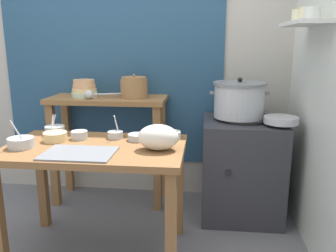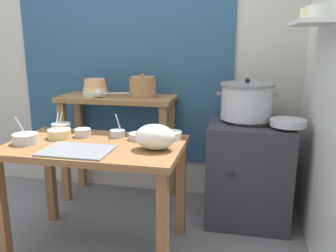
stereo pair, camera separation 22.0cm
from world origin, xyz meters
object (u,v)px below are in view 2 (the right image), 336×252
object	(u,v)px
prep_table	(96,160)
plastic_bag	(155,137)
ladle	(100,93)
prep_bowl_6	(172,135)
wide_pan	(288,123)
prep_bowl_0	(25,138)
back_shelf_table	(118,122)
steamer_pot	(247,101)
clay_pot	(143,87)
prep_bowl_2	(139,136)
prep_bowl_1	(83,132)
prep_bowl_4	(61,127)
bowl_stack_enamel	(95,88)
stove_block	(248,170)
prep_bowl_3	(118,133)
prep_bowl_5	(59,133)
serving_tray	(77,150)

from	to	relation	value
prep_table	plastic_bag	size ratio (longest dim) A/B	4.60
ladle	prep_bowl_6	world-z (taller)	ladle
wide_pan	prep_bowl_6	size ratio (longest dim) A/B	1.78
wide_pan	prep_bowl_0	bearing A→B (deg)	-160.64
plastic_bag	back_shelf_table	bearing A→B (deg)	123.26
steamer_pot	clay_pot	world-z (taller)	clay_pot
prep_bowl_6	prep_bowl_0	bearing A→B (deg)	-160.81
prep_bowl_2	prep_bowl_0	bearing A→B (deg)	-160.20
ladle	prep_bowl_1	size ratio (longest dim) A/B	2.66
back_shelf_table	steamer_pot	distance (m)	1.08
clay_pot	wide_pan	distance (m)	1.16
plastic_bag	prep_bowl_4	distance (m)	0.79
bowl_stack_enamel	wide_pan	distance (m)	1.55
prep_bowl_0	prep_bowl_6	distance (m)	0.92
prep_bowl_6	steamer_pot	bearing A→B (deg)	43.05
plastic_bag	prep_bowl_6	size ratio (longest dim) A/B	1.75
stove_block	prep_bowl_6	bearing A→B (deg)	-140.56
prep_bowl_3	prep_bowl_5	world-z (taller)	prep_bowl_5
ladle	serving_tray	bearing A→B (deg)	-76.63
ladle	prep_bowl_5	size ratio (longest dim) A/B	1.75
prep_table	steamer_pot	world-z (taller)	steamer_pot
steamer_pot	prep_bowl_2	world-z (taller)	steamer_pot
bowl_stack_enamel	serving_tray	world-z (taller)	bowl_stack_enamel
back_shelf_table	plastic_bag	distance (m)	0.97
stove_block	wide_pan	world-z (taller)	wide_pan
plastic_bag	prep_bowl_2	distance (m)	0.25
clay_pot	plastic_bag	world-z (taller)	clay_pot
wide_pan	prep_bowl_1	xyz separation A→B (m)	(-1.35, -0.34, -0.05)
clay_pot	prep_bowl_0	world-z (taller)	clay_pot
back_shelf_table	clay_pot	world-z (taller)	clay_pot
stove_block	bowl_stack_enamel	world-z (taller)	bowl_stack_enamel
serving_tray	prep_bowl_2	xyz separation A→B (m)	(0.28, 0.32, 0.02)
stove_block	prep_bowl_2	distance (m)	0.94
clay_pot	prep_bowl_5	bearing A→B (deg)	-118.40
prep_bowl_2	prep_bowl_6	bearing A→B (deg)	17.17
serving_tray	prep_bowl_2	size ratio (longest dim) A/B	3.04
back_shelf_table	prep_bowl_1	xyz separation A→B (m)	(-0.02, -0.63, 0.07)
back_shelf_table	prep_bowl_4	xyz separation A→B (m)	(-0.22, -0.55, 0.08)
back_shelf_table	prep_bowl_5	bearing A→B (deg)	-102.28
prep_bowl_2	prep_bowl_5	size ratio (longest dim) A/B	0.80
steamer_pot	serving_tray	xyz separation A→B (m)	(-0.96, -0.83, -0.19)
prep_bowl_5	prep_bowl_6	distance (m)	0.74
prep_bowl_1	prep_bowl_6	size ratio (longest dim) A/B	0.79
serving_tray	prep_bowl_5	size ratio (longest dim) A/B	2.44
steamer_pot	plastic_bag	bearing A→B (deg)	-126.68
stove_block	prep_bowl_6	size ratio (longest dim) A/B	5.72
prep_bowl_4	stove_block	bearing A→B (deg)	17.92
prep_bowl_5	prep_bowl_1	bearing A→B (deg)	26.72
clay_pot	steamer_pot	bearing A→B (deg)	-7.59
prep_table	wide_pan	size ratio (longest dim) A/B	4.54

